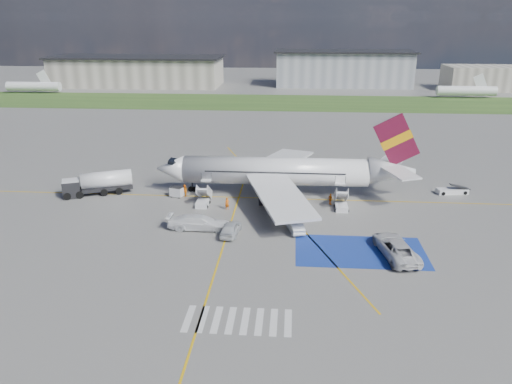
{
  "coord_description": "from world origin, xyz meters",
  "views": [
    {
      "loc": [
        2.43,
        -53.58,
        24.06
      ],
      "look_at": [
        -2.0,
        4.6,
        3.5
      ],
      "focal_mm": 35.0,
      "sensor_mm": 36.0,
      "label": 1
    }
  ],
  "objects_px": {
    "fuel_tanker": "(98,185)",
    "car_silver_a": "(231,228)",
    "van_white_b": "(200,220)",
    "car_silver_b": "(295,226)",
    "gpu_cart": "(177,192)",
    "airliner": "(286,171)",
    "van_white_a": "(396,245)",
    "belt_loader": "(452,191)"
  },
  "relations": [
    {
      "from": "belt_loader",
      "to": "car_silver_a",
      "type": "height_order",
      "value": "car_silver_a"
    },
    {
      "from": "fuel_tanker",
      "to": "van_white_b",
      "type": "relative_size",
      "value": 1.65
    },
    {
      "from": "gpu_cart",
      "to": "van_white_a",
      "type": "height_order",
      "value": "van_white_a"
    },
    {
      "from": "gpu_cart",
      "to": "van_white_b",
      "type": "xyz_separation_m",
      "value": [
        5.33,
        -10.96,
        0.48
      ]
    },
    {
      "from": "fuel_tanker",
      "to": "car_silver_a",
      "type": "bearing_deg",
      "value": -54.84
    },
    {
      "from": "fuel_tanker",
      "to": "belt_loader",
      "type": "height_order",
      "value": "fuel_tanker"
    },
    {
      "from": "fuel_tanker",
      "to": "car_silver_a",
      "type": "distance_m",
      "value": 24.24
    },
    {
      "from": "airliner",
      "to": "fuel_tanker",
      "type": "bearing_deg",
      "value": -175.67
    },
    {
      "from": "car_silver_b",
      "to": "belt_loader",
      "type": "bearing_deg",
      "value": -160.41
    },
    {
      "from": "gpu_cart",
      "to": "belt_loader",
      "type": "relative_size",
      "value": 0.42
    },
    {
      "from": "airliner",
      "to": "gpu_cart",
      "type": "height_order",
      "value": "airliner"
    },
    {
      "from": "airliner",
      "to": "car_silver_a",
      "type": "bearing_deg",
      "value": -112.36
    },
    {
      "from": "belt_loader",
      "to": "car_silver_b",
      "type": "relative_size",
      "value": 1.15
    },
    {
      "from": "van_white_b",
      "to": "airliner",
      "type": "bearing_deg",
      "value": -35.11
    },
    {
      "from": "airliner",
      "to": "fuel_tanker",
      "type": "relative_size",
      "value": 3.79
    },
    {
      "from": "car_silver_b",
      "to": "van_white_b",
      "type": "distance_m",
      "value": 11.38
    },
    {
      "from": "fuel_tanker",
      "to": "van_white_b",
      "type": "distance_m",
      "value": 20.25
    },
    {
      "from": "fuel_tanker",
      "to": "airliner",
      "type": "bearing_deg",
      "value": -18.95
    },
    {
      "from": "fuel_tanker",
      "to": "gpu_cart",
      "type": "relative_size",
      "value": 4.79
    },
    {
      "from": "fuel_tanker",
      "to": "belt_loader",
      "type": "bearing_deg",
      "value": -18.71
    },
    {
      "from": "belt_loader",
      "to": "airliner",
      "type": "bearing_deg",
      "value": 175.12
    },
    {
      "from": "belt_loader",
      "to": "van_white_a",
      "type": "height_order",
      "value": "van_white_a"
    },
    {
      "from": "belt_loader",
      "to": "van_white_b",
      "type": "height_order",
      "value": "van_white_b"
    },
    {
      "from": "fuel_tanker",
      "to": "gpu_cart",
      "type": "height_order",
      "value": "fuel_tanker"
    },
    {
      "from": "gpu_cart",
      "to": "car_silver_b",
      "type": "bearing_deg",
      "value": -15.32
    },
    {
      "from": "car_silver_b",
      "to": "airliner",
      "type": "bearing_deg",
      "value": -98.03
    },
    {
      "from": "gpu_cart",
      "to": "belt_loader",
      "type": "height_order",
      "value": "gpu_cart"
    },
    {
      "from": "gpu_cart",
      "to": "van_white_a",
      "type": "distance_m",
      "value": 31.79
    },
    {
      "from": "airliner",
      "to": "fuel_tanker",
      "type": "xyz_separation_m",
      "value": [
        -26.7,
        -2.02,
        -2.03
      ]
    },
    {
      "from": "gpu_cart",
      "to": "van_white_a",
      "type": "bearing_deg",
      "value": -13.3
    },
    {
      "from": "fuel_tanker",
      "to": "belt_loader",
      "type": "distance_m",
      "value": 50.86
    },
    {
      "from": "fuel_tanker",
      "to": "car_silver_a",
      "type": "relative_size",
      "value": 2.09
    },
    {
      "from": "car_silver_b",
      "to": "gpu_cart",
      "type": "bearing_deg",
      "value": -46.95
    },
    {
      "from": "van_white_b",
      "to": "car_silver_a",
      "type": "bearing_deg",
      "value": -107.51
    },
    {
      "from": "van_white_b",
      "to": "gpu_cart",
      "type": "bearing_deg",
      "value": 27.44
    },
    {
      "from": "belt_loader",
      "to": "van_white_a",
      "type": "relative_size",
      "value": 0.75
    },
    {
      "from": "van_white_a",
      "to": "airliner",
      "type": "bearing_deg",
      "value": -66.84
    },
    {
      "from": "fuel_tanker",
      "to": "gpu_cart",
      "type": "bearing_deg",
      "value": -25.24
    },
    {
      "from": "gpu_cart",
      "to": "van_white_b",
      "type": "bearing_deg",
      "value": -46.7
    },
    {
      "from": "airliner",
      "to": "van_white_a",
      "type": "height_order",
      "value": "airliner"
    },
    {
      "from": "van_white_a",
      "to": "car_silver_b",
      "type": "bearing_deg",
      "value": -37.14
    },
    {
      "from": "belt_loader",
      "to": "car_silver_b",
      "type": "height_order",
      "value": "belt_loader"
    }
  ]
}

